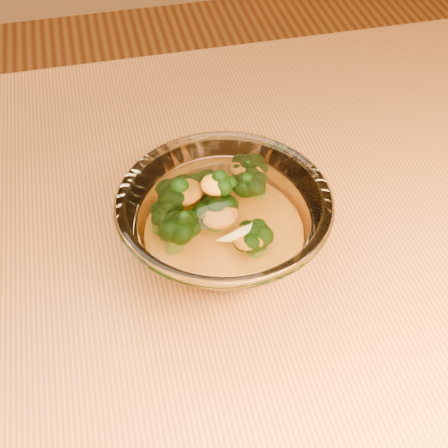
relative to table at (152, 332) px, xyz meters
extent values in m
cube|color=#C36E3A|center=(0.00, 0.00, 0.08)|extent=(1.20, 0.80, 0.04)
cylinder|color=brown|center=(0.54, 0.34, -0.30)|extent=(0.06, 0.06, 0.71)
ellipsoid|color=white|center=(0.08, 0.00, 0.11)|extent=(0.09, 0.09, 0.02)
torus|color=white|center=(0.08, 0.00, 0.18)|extent=(0.20, 0.20, 0.01)
ellipsoid|color=orange|center=(0.08, 0.00, 0.13)|extent=(0.11, 0.11, 0.03)
camera|label=1|loc=(-0.01, -0.39, 0.58)|focal=50.00mm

